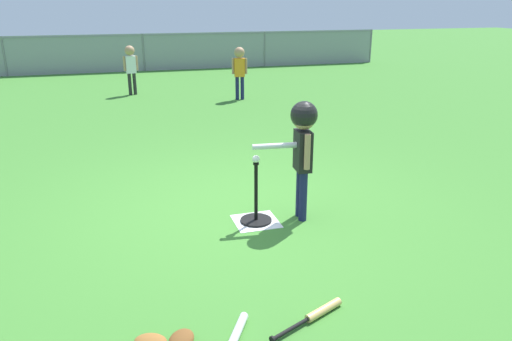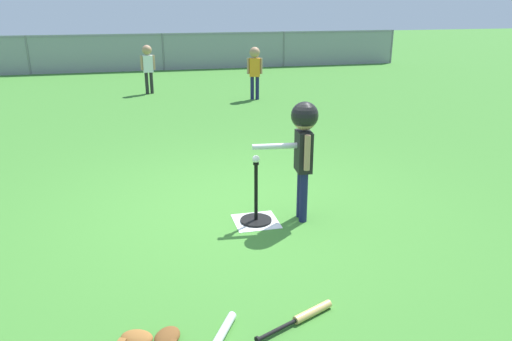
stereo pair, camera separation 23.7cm
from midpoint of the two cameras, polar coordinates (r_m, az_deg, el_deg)
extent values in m
plane|color=#3D7A2D|center=(5.34, -3.51, -4.53)|extent=(60.00, 60.00, 0.00)
cube|color=white|center=(5.06, -1.35, -5.87)|extent=(0.44, 0.44, 0.01)
cylinder|color=black|center=(5.05, -1.35, -5.78)|extent=(0.32, 0.32, 0.03)
cylinder|color=black|center=(4.93, -1.38, -2.45)|extent=(0.04, 0.04, 0.61)
cylinder|color=black|center=(4.83, -1.40, 0.79)|extent=(0.06, 0.06, 0.02)
sphere|color=white|center=(4.81, -1.41, 1.32)|extent=(0.07, 0.07, 0.07)
cylinder|color=#191E4C|center=(5.00, 4.10, -3.00)|extent=(0.08, 0.08, 0.52)
cylinder|color=#191E4C|center=(5.10, 3.76, -2.53)|extent=(0.08, 0.08, 0.52)
cube|color=black|center=(4.90, 4.05, 2.29)|extent=(0.16, 0.24, 0.41)
cylinder|color=tan|center=(4.75, 4.52, 2.13)|extent=(0.06, 0.06, 0.35)
cylinder|color=tan|center=(5.02, 3.63, 3.08)|extent=(0.06, 0.06, 0.35)
sphere|color=tan|center=(4.81, 4.15, 6.07)|extent=(0.23, 0.23, 0.23)
sphere|color=black|center=(4.81, 4.15, 6.41)|extent=(0.27, 0.27, 0.27)
cylinder|color=silver|center=(4.83, 1.66, 2.88)|extent=(0.60, 0.11, 0.06)
cylinder|color=#191E4C|center=(11.29, -2.20, 9.48)|extent=(0.08, 0.08, 0.52)
cylinder|color=#191E4C|center=(11.29, -2.79, 9.47)|extent=(0.08, 0.08, 0.52)
cube|color=orange|center=(11.22, -2.53, 11.79)|extent=(0.26, 0.19, 0.40)
cylinder|color=tan|center=(11.22, -1.78, 11.95)|extent=(0.06, 0.06, 0.35)
cylinder|color=tan|center=(11.21, -3.28, 11.93)|extent=(0.06, 0.06, 0.35)
sphere|color=tan|center=(11.18, -2.55, 13.46)|extent=(0.23, 0.23, 0.23)
cylinder|color=#262626|center=(12.27, -14.36, 9.66)|extent=(0.08, 0.08, 0.51)
cylinder|color=#262626|center=(12.26, -14.89, 9.61)|extent=(0.08, 0.08, 0.51)
cube|color=white|center=(12.21, -14.81, 11.73)|extent=(0.24, 0.16, 0.40)
cylinder|color=tan|center=(12.22, -14.15, 11.92)|extent=(0.06, 0.06, 0.34)
cylinder|color=tan|center=(12.18, -15.49, 11.79)|extent=(0.06, 0.06, 0.34)
sphere|color=tan|center=(12.17, -14.94, 13.23)|extent=(0.23, 0.23, 0.23)
cylinder|color=silver|center=(3.50, -4.13, -17.92)|extent=(0.22, 0.32, 0.06)
cylinder|color=#DBB266|center=(3.70, 5.92, -15.72)|extent=(0.33, 0.19, 0.06)
cylinder|color=black|center=(3.51, 1.98, -17.85)|extent=(0.32, 0.16, 0.03)
cylinder|color=black|center=(3.42, -0.20, -18.96)|extent=(0.03, 0.05, 0.05)
ellipsoid|color=brown|center=(3.46, -10.66, -18.67)|extent=(0.25, 0.27, 0.07)
cylinder|color=slate|center=(16.60, -27.40, 11.60)|extent=(0.06, 0.06, 1.15)
cylinder|color=slate|center=(16.39, -13.25, 13.11)|extent=(0.06, 0.06, 1.15)
cylinder|color=slate|center=(17.13, 0.59, 13.83)|extent=(0.06, 0.06, 1.15)
cylinder|color=slate|center=(18.71, 12.72, 13.83)|extent=(0.06, 0.06, 1.15)
cube|color=gray|center=(16.34, -13.39, 14.91)|extent=(16.00, 0.03, 0.03)
cube|color=gray|center=(16.39, -13.25, 13.11)|extent=(16.00, 0.01, 1.15)
camera|label=1|loc=(0.12, -91.40, -0.48)|focal=34.68mm
camera|label=2|loc=(0.12, 88.60, 0.48)|focal=34.68mm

